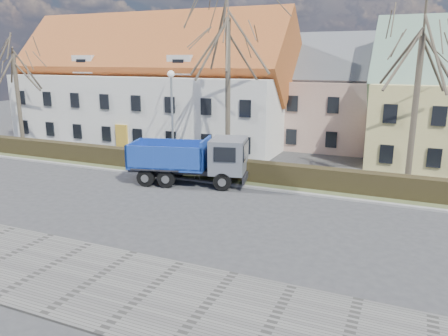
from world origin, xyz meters
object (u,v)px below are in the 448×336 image
at_px(streetlight, 172,120).
at_px(cart_frame, 195,176).
at_px(dump_truck, 185,160).
at_px(parked_car_a, 192,149).

relative_size(streetlight, cart_frame, 10.58).
bearing_deg(cart_frame, dump_truck, -107.00).
bearing_deg(parked_car_a, cart_frame, -143.12).
xyz_separation_m(cart_frame, parked_car_a, (-3.54, 6.30, 0.32)).
bearing_deg(parked_car_a, dump_truck, -147.89).
height_order(dump_truck, streetlight, streetlight).
distance_m(cart_frame, parked_car_a, 7.23).
bearing_deg(cart_frame, streetlight, 142.92).
xyz_separation_m(dump_truck, cart_frame, (0.26, 0.87, -1.24)).
height_order(dump_truck, parked_car_a, dump_truck).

